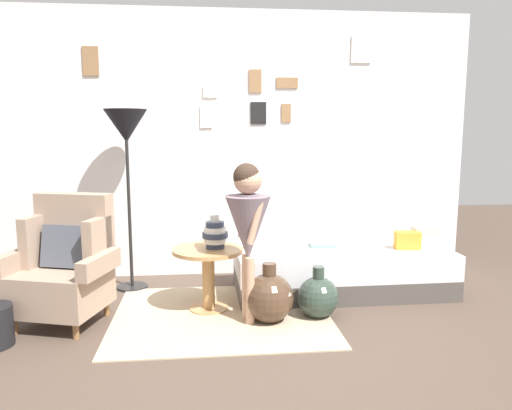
# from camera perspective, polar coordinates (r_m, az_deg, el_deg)

# --- Properties ---
(ground_plane) EXTENTS (12.00, 12.00, 0.00)m
(ground_plane) POSITION_cam_1_polar(r_m,az_deg,el_deg) (3.31, -0.92, -17.32)
(ground_plane) COLOR #4C3D33
(gallery_wall) EXTENTS (4.80, 0.12, 2.60)m
(gallery_wall) POSITION_cam_1_polar(r_m,az_deg,el_deg) (4.92, -2.95, 6.97)
(gallery_wall) COLOR silver
(gallery_wall) RESTS_ON ground
(rug) EXTENTS (1.69, 1.43, 0.01)m
(rug) POSITION_cam_1_polar(r_m,az_deg,el_deg) (3.97, -4.00, -12.68)
(rug) COLOR tan
(rug) RESTS_ON ground
(armchair) EXTENTS (0.86, 0.74, 0.97)m
(armchair) POSITION_cam_1_polar(r_m,az_deg,el_deg) (4.01, -21.31, -6.56)
(armchair) COLOR olive
(armchair) RESTS_ON ground
(daybed) EXTENTS (1.91, 0.82, 0.40)m
(daybed) POSITION_cam_1_polar(r_m,az_deg,el_deg) (4.53, 9.92, -7.48)
(daybed) COLOR #4C4742
(daybed) RESTS_ON ground
(pillow_head) EXTENTS (0.22, 0.12, 0.18)m
(pillow_head) POSITION_cam_1_polar(r_m,az_deg,el_deg) (4.73, 19.04, -3.52)
(pillow_head) COLOR beige
(pillow_head) RESTS_ON daybed
(pillow_mid) EXTENTS (0.23, 0.14, 0.16)m
(pillow_mid) POSITION_cam_1_polar(r_m,az_deg,el_deg) (4.59, 17.20, -3.95)
(pillow_mid) COLOR orange
(pillow_mid) RESTS_ON daybed
(side_table) EXTENTS (0.57, 0.57, 0.51)m
(side_table) POSITION_cam_1_polar(r_m,az_deg,el_deg) (4.00, -5.58, -7.04)
(side_table) COLOR tan
(side_table) RESTS_ON ground
(vase_striped) EXTENTS (0.21, 0.21, 0.27)m
(vase_striped) POSITION_cam_1_polar(r_m,az_deg,el_deg) (3.95, -4.79, -3.40)
(vase_striped) COLOR #2D384C
(vase_striped) RESTS_ON side_table
(floor_lamp) EXTENTS (0.38, 0.38, 1.64)m
(floor_lamp) POSITION_cam_1_polar(r_m,az_deg,el_deg) (4.54, -14.86, 7.98)
(floor_lamp) COLOR black
(floor_lamp) RESTS_ON ground
(person_child) EXTENTS (0.34, 0.34, 1.22)m
(person_child) POSITION_cam_1_polar(r_m,az_deg,el_deg) (3.63, -0.95, -1.87)
(person_child) COLOR tan
(person_child) RESTS_ON ground
(book_on_daybed) EXTENTS (0.23, 0.18, 0.03)m
(book_on_daybed) POSITION_cam_1_polar(r_m,az_deg,el_deg) (4.53, 7.68, -4.61)
(book_on_daybed) COLOR gray
(book_on_daybed) RESTS_ON daybed
(demijohn_near) EXTENTS (0.38, 0.38, 0.46)m
(demijohn_near) POSITION_cam_1_polar(r_m,az_deg,el_deg) (3.79, 1.54, -10.71)
(demijohn_near) COLOR #473323
(demijohn_near) RESTS_ON ground
(demijohn_far) EXTENTS (0.32, 0.32, 0.41)m
(demijohn_far) POSITION_cam_1_polar(r_m,az_deg,el_deg) (3.92, 7.22, -10.55)
(demijohn_far) COLOR #2D3D33
(demijohn_far) RESTS_ON ground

